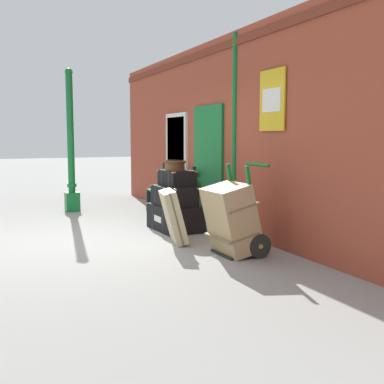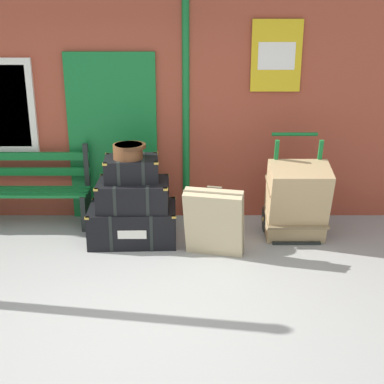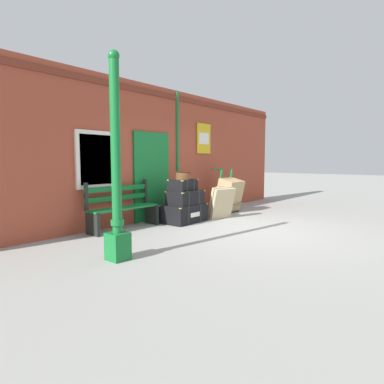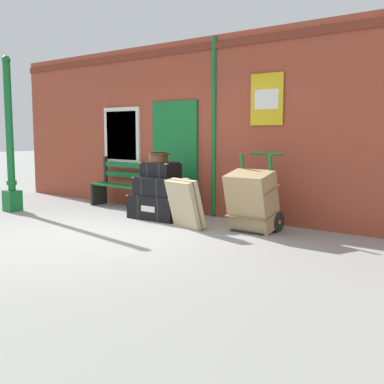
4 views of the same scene
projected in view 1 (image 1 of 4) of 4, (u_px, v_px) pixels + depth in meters
ground_plane at (77, 241)px, 7.22m from camera, size 60.00×60.00×0.00m
brick_facade at (229, 134)px, 8.12m from camera, size 10.40×0.35×3.20m
lamp_post at (71, 158)px, 9.97m from camera, size 0.28×0.28×2.94m
platform_bench at (171, 193)px, 9.48m from camera, size 1.60×0.43×1.01m
steamer_trunk_base at (175, 217)px, 8.05m from camera, size 1.03×0.69×0.43m
steamer_trunk_middle at (174, 196)px, 7.98m from camera, size 0.82×0.56×0.33m
steamer_trunk_top at (177, 178)px, 7.98m from camera, size 0.64×0.50×0.27m
round_hatbox at (175, 165)px, 7.97m from camera, size 0.37×0.35×0.16m
porters_trolley at (243, 233)px, 6.39m from camera, size 0.71×0.57×1.20m
large_brown_trunk at (231, 219)px, 6.30m from camera, size 0.70×0.63×0.96m
suitcase_charcoal at (173, 216)px, 7.01m from camera, size 0.69×0.50×0.80m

